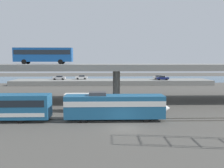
{
  "coord_description": "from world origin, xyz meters",
  "views": [
    {
      "loc": [
        -2.37,
        -29.59,
        8.74
      ],
      "look_at": [
        -1.04,
        16.12,
        4.08
      ],
      "focal_mm": 37.91,
      "sensor_mm": 36.0,
      "label": 1
    }
  ],
  "objects_px": {
    "transit_bus_on_overpass": "(44,54)",
    "parked_car_3": "(159,77)",
    "service_truck_west": "(84,102)",
    "parked_car_1": "(59,78)",
    "train_locomotive": "(119,105)",
    "parked_car_2": "(162,78)",
    "parked_car_0": "(82,77)"
  },
  "relations": [
    {
      "from": "parked_car_1",
      "to": "parked_car_3",
      "type": "relative_size",
      "value": 0.98
    },
    {
      "from": "transit_bus_on_overpass",
      "to": "parked_car_2",
      "type": "distance_m",
      "value": 46.8
    },
    {
      "from": "parked_car_0",
      "to": "parked_car_2",
      "type": "xyz_separation_m",
      "value": [
        28.87,
        -4.07,
        -0.0
      ]
    },
    {
      "from": "transit_bus_on_overpass",
      "to": "parked_car_0",
      "type": "height_order",
      "value": "transit_bus_on_overpass"
    },
    {
      "from": "transit_bus_on_overpass",
      "to": "parked_car_2",
      "type": "xyz_separation_m",
      "value": [
        33.11,
        32.22,
        -7.49
      ]
    },
    {
      "from": "train_locomotive",
      "to": "parked_car_1",
      "type": "relative_size",
      "value": 3.29
    },
    {
      "from": "parked_car_1",
      "to": "parked_car_3",
      "type": "bearing_deg",
      "value": -178.7
    },
    {
      "from": "parked_car_0",
      "to": "train_locomotive",
      "type": "bearing_deg",
      "value": 101.42
    },
    {
      "from": "service_truck_west",
      "to": "parked_car_1",
      "type": "bearing_deg",
      "value": 105.9
    },
    {
      "from": "parked_car_2",
      "to": "parked_car_3",
      "type": "bearing_deg",
      "value": 97.1
    },
    {
      "from": "train_locomotive",
      "to": "parked_car_0",
      "type": "bearing_deg",
      "value": 101.42
    },
    {
      "from": "train_locomotive",
      "to": "parked_car_2",
      "type": "distance_m",
      "value": 52.22
    },
    {
      "from": "service_truck_west",
      "to": "parked_car_3",
      "type": "relative_size",
      "value": 1.45
    },
    {
      "from": "train_locomotive",
      "to": "parked_car_3",
      "type": "bearing_deg",
      "value": 71.13
    },
    {
      "from": "parked_car_2",
      "to": "parked_car_3",
      "type": "xyz_separation_m",
      "value": [
        -0.38,
        3.04,
        0.0
      ]
    },
    {
      "from": "parked_car_0",
      "to": "parked_car_1",
      "type": "height_order",
      "value": "same"
    },
    {
      "from": "train_locomotive",
      "to": "parked_car_1",
      "type": "height_order",
      "value": "train_locomotive"
    },
    {
      "from": "service_truck_west",
      "to": "parked_car_0",
      "type": "relative_size",
      "value": 1.58
    },
    {
      "from": "train_locomotive",
      "to": "transit_bus_on_overpass",
      "type": "bearing_deg",
      "value": 131.77
    },
    {
      "from": "transit_bus_on_overpass",
      "to": "parked_car_3",
      "type": "xyz_separation_m",
      "value": [
        32.73,
        35.26,
        -7.49
      ]
    },
    {
      "from": "transit_bus_on_overpass",
      "to": "parked_car_1",
      "type": "distance_m",
      "value": 35.43
    },
    {
      "from": "parked_car_2",
      "to": "parked_car_1",
      "type": "bearing_deg",
      "value": 176.54
    },
    {
      "from": "parked_car_0",
      "to": "parked_car_1",
      "type": "distance_m",
      "value": 8.06
    },
    {
      "from": "service_truck_west",
      "to": "parked_car_2",
      "type": "xyz_separation_m",
      "value": [
        23.9,
        42.76,
        0.8
      ]
    },
    {
      "from": "transit_bus_on_overpass",
      "to": "parked_car_3",
      "type": "height_order",
      "value": "transit_bus_on_overpass"
    },
    {
      "from": "service_truck_west",
      "to": "parked_car_2",
      "type": "distance_m",
      "value": 48.99
    },
    {
      "from": "parked_car_3",
      "to": "parked_car_1",
      "type": "bearing_deg",
      "value": -178.7
    },
    {
      "from": "parked_car_3",
      "to": "parked_car_2",
      "type": "bearing_deg",
      "value": -82.9
    },
    {
      "from": "train_locomotive",
      "to": "transit_bus_on_overpass",
      "type": "xyz_separation_m",
      "value": [
        -14.96,
        16.75,
        7.74
      ]
    },
    {
      "from": "service_truck_west",
      "to": "parked_car_1",
      "type": "relative_size",
      "value": 1.47
    },
    {
      "from": "parked_car_2",
      "to": "parked_car_3",
      "type": "distance_m",
      "value": 3.07
    },
    {
      "from": "service_truck_west",
      "to": "parked_car_3",
      "type": "distance_m",
      "value": 51.49
    }
  ]
}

